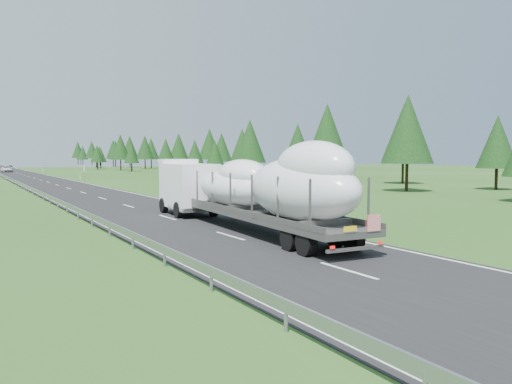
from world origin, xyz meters
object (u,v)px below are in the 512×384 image
highway_sign (84,169)px  boat_truck (249,187)px  distant_van (7,169)px  distant_car_dark (10,167)px

highway_sign → boat_truck: bearing=-94.4°
highway_sign → distant_van: highway_sign is taller
highway_sign → distant_van: size_ratio=0.43×
highway_sign → distant_van: (-8.68, 56.62, -0.96)m
highway_sign → boat_truck: (-5.32, -69.67, 0.60)m
boat_truck → distant_car_dark: 165.74m
distant_van → boat_truck: bearing=-83.5°
distant_car_dark → highway_sign: bearing=-81.9°
boat_truck → distant_van: boat_truck is taller
distant_car_dark → boat_truck: bearing=-85.0°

